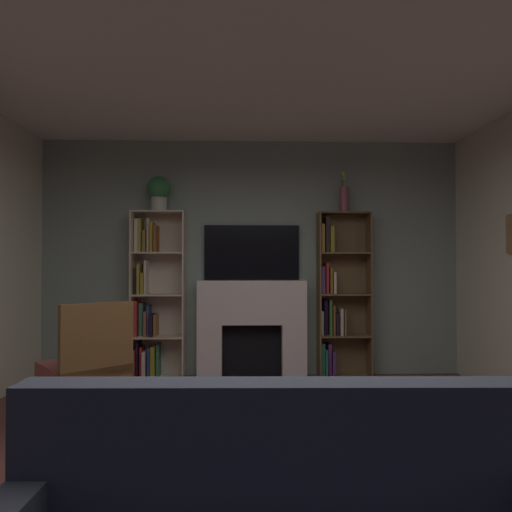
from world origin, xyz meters
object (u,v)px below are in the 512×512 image
object	(u,v)px
vase_with_flowers	(344,198)
coffee_table	(271,481)
fireplace	(252,325)
armchair	(88,362)
potted_plant	(159,192)
bookshelf_left	(153,300)
bookshelf_right	(337,297)
tv	(252,253)

from	to	relation	value
vase_with_flowers	coffee_table	distance (m)	3.81
fireplace	armchair	bearing A→B (deg)	-130.06
fireplace	vase_with_flowers	world-z (taller)	vase_with_flowers
armchair	potted_plant	bearing A→B (deg)	80.02
potted_plant	coffee_table	size ratio (longest dim) A/B	0.44
fireplace	potted_plant	xyz separation A→B (m)	(-1.07, -0.02, 1.54)
bookshelf_left	coffee_table	world-z (taller)	bookshelf_left
fireplace	bookshelf_right	xyz separation A→B (m)	(1.00, 0.03, 0.32)
armchair	tv	bearing A→B (deg)	51.56
bookshelf_right	bookshelf_left	bearing A→B (deg)	-179.77
bookshelf_left	bookshelf_right	size ratio (longest dim) A/B	1.00
tv	coffee_table	distance (m)	3.52
fireplace	coffee_table	distance (m)	3.25
fireplace	armchair	world-z (taller)	fireplace
armchair	coffee_table	distance (m)	2.14
tv	bookshelf_left	distance (m)	1.27
bookshelf_left	potted_plant	xyz separation A→B (m)	(0.07, -0.04, 1.25)
fireplace	bookshelf_left	distance (m)	1.18
armchair	bookshelf_right	bearing A→B (deg)	34.82
bookshelf_right	vase_with_flowers	bearing A→B (deg)	-34.41
vase_with_flowers	coffee_table	bearing A→B (deg)	-108.10
bookshelf_left	potted_plant	distance (m)	1.25
bookshelf_left	potted_plant	size ratio (longest dim) A/B	4.73
tv	bookshelf_left	bearing A→B (deg)	-176.13
potted_plant	coffee_table	bearing A→B (deg)	-71.30
bookshelf_left	tv	bearing A→B (deg)	3.87
armchair	coffee_table	xyz separation A→B (m)	(1.37, -1.64, -0.19)
bookshelf_left	coffee_table	xyz separation A→B (m)	(1.16, -3.26, -0.57)
potted_plant	vase_with_flowers	bearing A→B (deg)	-0.00
bookshelf_left	coffee_table	distance (m)	3.51
bookshelf_left	vase_with_flowers	xyz separation A→B (m)	(2.21, -0.04, 1.18)
fireplace	tv	distance (m)	0.85
tv	bookshelf_left	xyz separation A→B (m)	(-1.14, -0.08, -0.55)
tv	vase_with_flowers	bearing A→B (deg)	-6.41
bookshelf_right	potted_plant	distance (m)	2.40
vase_with_flowers	coffee_table	size ratio (longest dim) A/B	0.51
potted_plant	vase_with_flowers	size ratio (longest dim) A/B	0.86
potted_plant	armchair	bearing A→B (deg)	-99.98
vase_with_flowers	tv	bearing A→B (deg)	173.59
bookshelf_left	armchair	distance (m)	1.68
bookshelf_left	armchair	bearing A→B (deg)	-97.21
fireplace	vase_with_flowers	size ratio (longest dim) A/B	2.86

